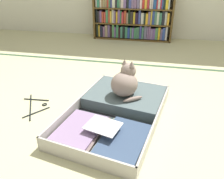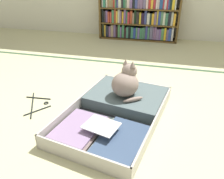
% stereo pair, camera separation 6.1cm
% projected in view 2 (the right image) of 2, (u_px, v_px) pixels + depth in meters
% --- Properties ---
extents(ground_plane, '(10.00, 10.00, 0.00)m').
position_uv_depth(ground_plane, '(110.00, 113.00, 1.74)').
color(ground_plane, '#C4C08F').
extents(tatami_border, '(4.80, 0.05, 0.00)m').
position_uv_depth(tatami_border, '(133.00, 64.00, 2.67)').
color(tatami_border, '#355135').
rests_on(tatami_border, ground_plane).
extents(bookshelf, '(1.26, 0.27, 0.74)m').
position_uv_depth(bookshelf, '(138.00, 17.00, 3.52)').
color(bookshelf, brown).
rests_on(bookshelf, ground_plane).
extents(open_suitcase, '(0.80, 1.09, 0.11)m').
position_uv_depth(open_suitcase, '(119.00, 108.00, 1.73)').
color(open_suitcase, '#BCB6AC').
rests_on(open_suitcase, ground_plane).
extents(black_cat, '(0.30, 0.29, 0.29)m').
position_uv_depth(black_cat, '(126.00, 83.00, 1.74)').
color(black_cat, gray).
rests_on(black_cat, open_suitcase).
extents(clothes_hanger, '(0.28, 0.37, 0.01)m').
position_uv_depth(clothes_hanger, '(37.00, 104.00, 1.85)').
color(clothes_hanger, black).
rests_on(clothes_hanger, ground_plane).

